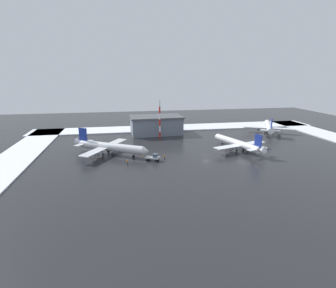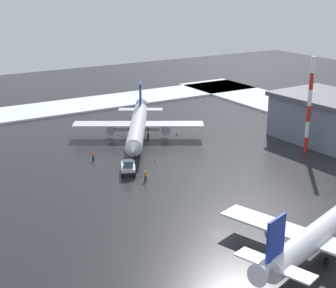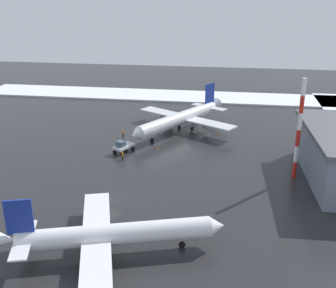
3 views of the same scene
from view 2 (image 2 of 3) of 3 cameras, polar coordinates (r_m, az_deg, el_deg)
The scene contains 10 objects.
ground_plane at distance 68.82m, azimuth 5.65°, elevation -7.97°, with size 240.00×240.00×0.00m, color #232326.
snow_bank_right at distance 125.71m, azimuth -12.91°, elevation 3.80°, with size 14.00×116.00×0.44m, color white.
airplane_distant_tail at distance 98.64m, azimuth -3.36°, elevation 2.06°, with size 27.65×23.68×9.14m.
airplane_far_rear at distance 61.16m, azimuth 16.52°, elevation -9.32°, with size 22.85×27.13×8.25m.
pushback_tug at distance 82.43m, azimuth -4.44°, elevation -2.48°, with size 5.10×4.00×2.50m.
ground_crew_near_tug at distance 79.59m, azimuth -2.51°, elevation -3.44°, with size 0.36×0.36×1.71m.
ground_crew_by_nose_gear at distance 89.18m, azimuth -8.30°, elevation -1.23°, with size 0.36×0.36×1.71m.
antenna_mast at distance 93.53m, azimuth 15.38°, elevation 4.11°, with size 0.70×0.70×17.28m.
traffic_cone_near_nose at distance 102.69m, azimuth 0.97°, elevation 1.13°, with size 0.36×0.36×0.55m, color orange.
traffic_cone_mid_line at distance 87.86m, azimuth -1.48°, elevation -1.82°, with size 0.36×0.36×0.55m, color orange.
Camera 2 is at (-49.18, 37.68, 29.98)m, focal length 55.00 mm.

